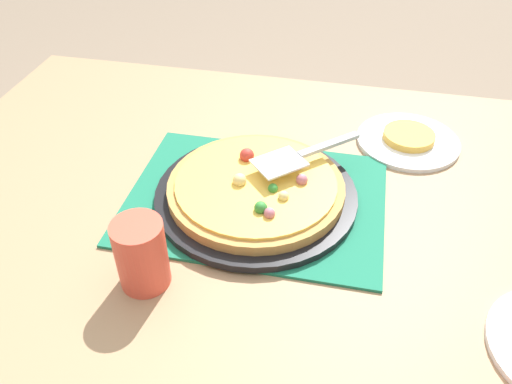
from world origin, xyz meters
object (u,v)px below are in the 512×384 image
Objects in this scene: pizza at (256,187)px; cup_near at (141,254)px; plate_far_right at (408,141)px; served_slice_right at (409,136)px; pizza_server at (300,155)px; pizza_pan at (256,195)px.

pizza is 2.75× the size of cup_near.
served_slice_right is (0.00, 0.00, 0.01)m from plate_far_right.
pizza_server reaches higher than served_slice_right.
pizza is 0.27m from cup_near.
served_slice_right is at bearing -138.15° from pizza_server.
pizza_pan is 0.27m from cup_near.
pizza is at bearing 42.14° from served_slice_right.
served_slice_right is at bearing 0.00° from plate_far_right.
plate_far_right is at bearing -130.48° from cup_near.
served_slice_right is 0.64m from cup_near.
pizza_pan reaches higher than plate_far_right.
cup_near is at bearing 49.52° from plate_far_right.
pizza_server is (-0.20, -0.30, 0.01)m from cup_near.
pizza is 1.67× the size of pizza_server.
pizza is at bearing 152.77° from pizza_pan.
cup_near is (0.42, 0.49, 0.04)m from served_slice_right.
pizza_pan is at bearing -119.71° from cup_near.
pizza_pan is 0.11m from pizza_server.
cup_near reaches higher than pizza_pan.
pizza_server is at bearing -137.22° from pizza_pan.
plate_far_right is 1.83× the size of cup_near.
pizza_pan is 1.73× the size of plate_far_right.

